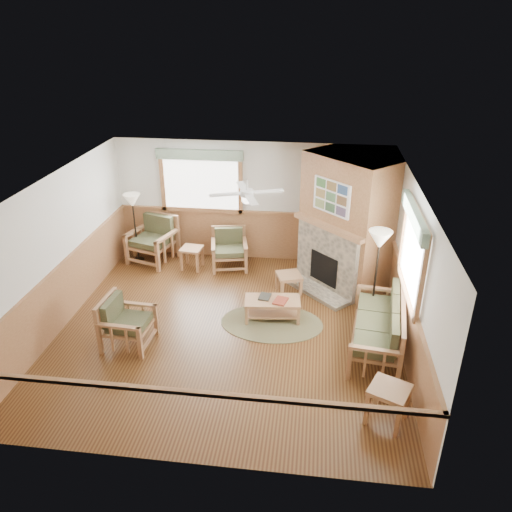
# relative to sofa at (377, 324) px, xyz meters

# --- Properties ---
(floor) EXTENTS (6.00, 6.00, 0.01)m
(floor) POSITION_rel_sofa_xyz_m (-2.55, 0.21, -0.46)
(floor) COLOR #523117
(floor) RESTS_ON ground
(ceiling) EXTENTS (6.00, 6.00, 0.01)m
(ceiling) POSITION_rel_sofa_xyz_m (-2.55, 0.21, 2.25)
(ceiling) COLOR white
(ceiling) RESTS_ON floor
(wall_back) EXTENTS (6.00, 0.02, 2.70)m
(wall_back) POSITION_rel_sofa_xyz_m (-2.55, 3.21, 0.90)
(wall_back) COLOR silver
(wall_back) RESTS_ON floor
(wall_front) EXTENTS (6.00, 0.02, 2.70)m
(wall_front) POSITION_rel_sofa_xyz_m (-2.55, -2.79, 0.90)
(wall_front) COLOR silver
(wall_front) RESTS_ON floor
(wall_left) EXTENTS (0.02, 6.00, 2.70)m
(wall_left) POSITION_rel_sofa_xyz_m (-5.55, 0.21, 0.90)
(wall_left) COLOR silver
(wall_left) RESTS_ON floor
(wall_right) EXTENTS (0.02, 6.00, 2.70)m
(wall_right) POSITION_rel_sofa_xyz_m (0.45, 0.21, 0.90)
(wall_right) COLOR silver
(wall_right) RESTS_ON floor
(wainscot) EXTENTS (6.00, 6.00, 1.10)m
(wainscot) POSITION_rel_sofa_xyz_m (-2.55, 0.21, 0.10)
(wainscot) COLOR #93613C
(wainscot) RESTS_ON floor
(fireplace) EXTENTS (3.11, 3.11, 2.70)m
(fireplace) POSITION_rel_sofa_xyz_m (-0.50, 2.26, 0.90)
(fireplace) COLOR #93613C
(fireplace) RESTS_ON floor
(window_back) EXTENTS (1.90, 0.16, 1.50)m
(window_back) POSITION_rel_sofa_xyz_m (-3.65, 3.17, 2.08)
(window_back) COLOR white
(window_back) RESTS_ON wall_back
(window_right) EXTENTS (0.16, 1.90, 1.50)m
(window_right) POSITION_rel_sofa_xyz_m (0.41, 0.01, 2.08)
(window_right) COLOR white
(window_right) RESTS_ON wall_right
(ceiling_fan) EXTENTS (1.59, 1.59, 0.36)m
(ceiling_fan) POSITION_rel_sofa_xyz_m (-2.25, 0.51, 2.21)
(ceiling_fan) COLOR white
(ceiling_fan) RESTS_ON ceiling
(sofa) EXTENTS (2.05, 1.05, 0.90)m
(sofa) POSITION_rel_sofa_xyz_m (0.00, 0.00, 0.00)
(sofa) COLOR #A0714A
(sofa) RESTS_ON floor
(armchair_back_left) EXTENTS (1.15, 1.15, 1.03)m
(armchair_back_left) POSITION_rel_sofa_xyz_m (-4.74, 2.74, 0.06)
(armchair_back_left) COLOR #A0714A
(armchair_back_left) RESTS_ON floor
(armchair_back_right) EXTENTS (0.90, 0.90, 0.85)m
(armchair_back_right) POSITION_rel_sofa_xyz_m (-2.96, 2.64, -0.02)
(armchair_back_right) COLOR #A0714A
(armchair_back_right) RESTS_ON floor
(armchair_left) EXTENTS (0.82, 0.82, 0.87)m
(armchair_left) POSITION_rel_sofa_xyz_m (-4.16, -0.43, -0.02)
(armchair_left) COLOR #A0714A
(armchair_left) RESTS_ON floor
(coffee_table) EXTENTS (1.06, 0.61, 0.40)m
(coffee_table) POSITION_rel_sofa_xyz_m (-1.81, 0.65, -0.25)
(coffee_table) COLOR #A0714A
(coffee_table) RESTS_ON floor
(end_table_chairs) EXTENTS (0.49, 0.47, 0.49)m
(end_table_chairs) POSITION_rel_sofa_xyz_m (-3.77, 2.48, -0.20)
(end_table_chairs) COLOR #A0714A
(end_table_chairs) RESTS_ON floor
(end_table_sofa) EXTENTS (0.67, 0.66, 0.57)m
(end_table_sofa) POSITION_rel_sofa_xyz_m (0.00, -1.73, -0.17)
(end_table_sofa) COLOR #A0714A
(end_table_sofa) RESTS_ON floor
(footstool) EXTENTS (0.59, 0.59, 0.40)m
(footstool) POSITION_rel_sofa_xyz_m (-1.58, 1.68, -0.25)
(footstool) COLOR #A0714A
(footstool) RESTS_ON floor
(braided_rug) EXTENTS (2.06, 2.06, 0.01)m
(braided_rug) POSITION_rel_sofa_xyz_m (-1.81, 0.49, -0.45)
(braided_rug) COLOR brown
(braided_rug) RESTS_ON floor
(floor_lamp_left) EXTENTS (0.47, 0.47, 1.60)m
(floor_lamp_left) POSITION_rel_sofa_xyz_m (-5.10, 2.71, 0.35)
(floor_lamp_left) COLOR black
(floor_lamp_left) RESTS_ON floor
(floor_lamp_right) EXTENTS (0.44, 0.44, 1.80)m
(floor_lamp_right) POSITION_rel_sofa_xyz_m (0.00, 0.84, 0.45)
(floor_lamp_right) COLOR black
(floor_lamp_right) RESTS_ON floor
(book_red) EXTENTS (0.29, 0.35, 0.03)m
(book_red) POSITION_rel_sofa_xyz_m (-1.66, 0.60, -0.02)
(book_red) COLOR maroon
(book_red) RESTS_ON coffee_table
(book_dark) EXTENTS (0.23, 0.29, 0.03)m
(book_dark) POSITION_rel_sofa_xyz_m (-1.96, 0.72, -0.02)
(book_dark) COLOR #26251F
(book_dark) RESTS_ON coffee_table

